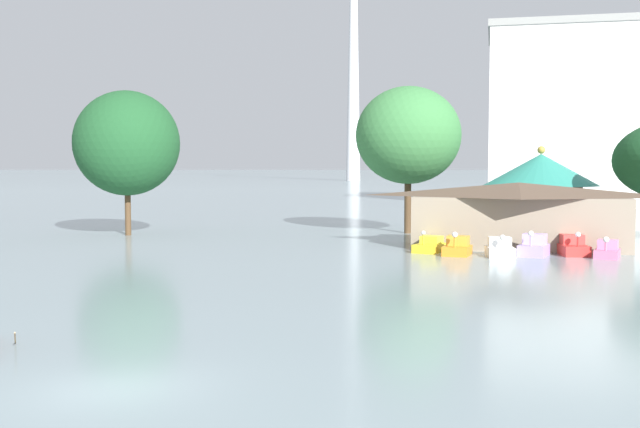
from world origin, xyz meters
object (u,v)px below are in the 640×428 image
object	(u,v)px
pedal_boat_yellow	(430,246)
shoreline_tree_tall_left	(127,143)
pedal_boat_orange	(457,247)
pedal_boat_lavender	(534,247)
pedal_boat_white	(500,249)
boathouse	(518,214)
green_roof_pavilion	(541,186)
shoreline_tree_mid	(408,135)
pedal_boat_red	(573,247)
pedal_boat_pink	(607,251)
background_building_block	(588,116)

from	to	relation	value
pedal_boat_yellow	shoreline_tree_tall_left	size ratio (longest dim) A/B	0.24
pedal_boat_orange	pedal_boat_lavender	size ratio (longest dim) A/B	0.93
pedal_boat_white	boathouse	xyz separation A→B (m)	(1.33, 6.06, 1.95)
pedal_boat_white	boathouse	world-z (taller)	boathouse
green_roof_pavilion	shoreline_tree_mid	xyz separation A→B (m)	(-11.51, -3.98, 4.51)
pedal_boat_yellow	pedal_boat_white	world-z (taller)	pedal_boat_yellow
pedal_boat_orange	green_roof_pavilion	distance (m)	20.93
pedal_boat_lavender	green_roof_pavilion	xyz separation A→B (m)	(1.50, 18.95, 3.53)
boathouse	pedal_boat_white	bearing A→B (deg)	-102.35
green_roof_pavilion	pedal_boat_red	bearing A→B (deg)	-86.51
pedal_boat_orange	pedal_boat_white	bearing A→B (deg)	93.44
pedal_boat_orange	pedal_boat_pink	world-z (taller)	pedal_boat_orange
pedal_boat_red	boathouse	bearing A→B (deg)	-148.88
boathouse	shoreline_tree_tall_left	distance (m)	32.88
pedal_boat_lavender	shoreline_tree_mid	xyz separation A→B (m)	(-10.01, 14.98, 8.04)
pedal_boat_yellow	pedal_boat_orange	bearing A→B (deg)	72.61
pedal_boat_red	shoreline_tree_tall_left	distance (m)	37.09
pedal_boat_lavender	pedal_boat_white	bearing A→B (deg)	-54.60
pedal_boat_red	pedal_boat_pink	distance (m)	2.32
pedal_boat_orange	shoreline_tree_mid	distance (m)	18.30
pedal_boat_orange	green_roof_pavilion	xyz separation A→B (m)	(6.46, 19.58, 3.60)
boathouse	pedal_boat_orange	bearing A→B (deg)	-124.98
pedal_boat_orange	shoreline_tree_tall_left	xyz separation A→B (m)	(-28.25, 8.25, 7.36)
background_building_block	pedal_boat_red	bearing A→B (deg)	-97.31
boathouse	shoreline_tree_mid	bearing A→B (deg)	133.14
green_roof_pavilion	pedal_boat_orange	bearing A→B (deg)	-108.27
pedal_boat_pink	background_building_block	distance (m)	70.21
pedal_boat_white	pedal_boat_red	world-z (taller)	pedal_boat_red
pedal_boat_yellow	pedal_boat_red	distance (m)	9.49
pedal_boat_red	pedal_boat_white	bearing A→B (deg)	-76.31
pedal_boat_red	pedal_boat_pink	size ratio (longest dim) A/B	1.13
pedal_boat_pink	pedal_boat_red	bearing A→B (deg)	-105.55
pedal_boat_orange	pedal_boat_red	size ratio (longest dim) A/B	0.85
green_roof_pavilion	shoreline_tree_mid	size ratio (longest dim) A/B	0.79
pedal_boat_red	background_building_block	size ratio (longest dim) A/B	0.10
pedal_boat_lavender	shoreline_tree_tall_left	bearing A→B (deg)	-88.39
pedal_boat_lavender	shoreline_tree_mid	bearing A→B (deg)	-131.70
green_roof_pavilion	pedal_boat_white	bearing A→B (deg)	-100.58
pedal_boat_red	pedal_boat_pink	bearing A→B (deg)	51.18
pedal_boat_yellow	pedal_boat_pink	distance (m)	11.53
pedal_boat_orange	pedal_boat_pink	size ratio (longest dim) A/B	0.96
pedal_boat_pink	green_roof_pavilion	distance (m)	19.45
pedal_boat_orange	pedal_boat_white	size ratio (longest dim) A/B	1.03
pedal_boat_yellow	shoreline_tree_tall_left	xyz separation A→B (m)	(-26.31, 6.81, 7.44)
pedal_boat_pink	shoreline_tree_mid	bearing A→B (deg)	-121.95
shoreline_tree_tall_left	boathouse	bearing A→B (deg)	-4.24
pedal_boat_yellow	pedal_boat_red	xyz separation A→B (m)	(9.48, 0.42, 0.10)
pedal_boat_orange	background_building_block	size ratio (longest dim) A/B	0.08
pedal_boat_pink	shoreline_tree_tall_left	size ratio (longest dim) A/B	0.21
pedal_boat_red	green_roof_pavilion	size ratio (longest dim) A/B	0.29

